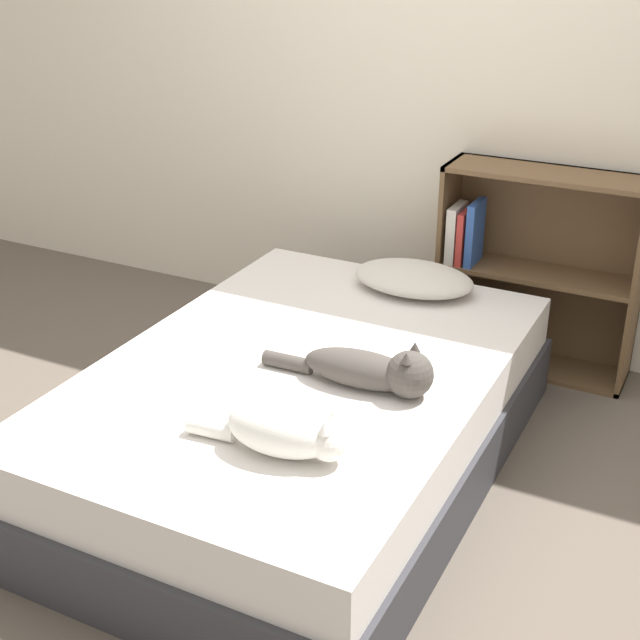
{
  "coord_description": "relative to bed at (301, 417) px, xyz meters",
  "views": [
    {
      "loc": [
        1.25,
        -2.31,
        1.81
      ],
      "look_at": [
        0.0,
        0.14,
        0.52
      ],
      "focal_mm": 50.0,
      "sensor_mm": 36.0,
      "label": 1
    }
  ],
  "objects": [
    {
      "name": "cat_dark",
      "position": [
        0.28,
        -0.04,
        0.27
      ],
      "size": [
        0.58,
        0.16,
        0.17
      ],
      "rotation": [
        0.0,
        0.0,
        0.04
      ],
      "color": "#47423D",
      "rests_on": "bed"
    },
    {
      "name": "pillow",
      "position": [
        0.11,
        0.75,
        0.26
      ],
      "size": [
        0.48,
        0.32,
        0.1
      ],
      "color": "beige",
      "rests_on": "bed"
    },
    {
      "name": "bookshelf",
      "position": [
        0.48,
        1.16,
        0.24
      ],
      "size": [
        0.81,
        0.26,
        0.85
      ],
      "color": "brown",
      "rests_on": "ground_plane"
    },
    {
      "name": "bed",
      "position": [
        0.0,
        0.0,
        0.0
      ],
      "size": [
        1.26,
        1.88,
        0.42
      ],
      "color": "#333338",
      "rests_on": "ground_plane"
    },
    {
      "name": "ground_plane",
      "position": [
        0.0,
        0.0,
        -0.2
      ],
      "size": [
        8.0,
        8.0,
        0.0
      ],
      "primitive_type": "plane",
      "color": "brown"
    },
    {
      "name": "wall_back",
      "position": [
        0.0,
        1.29,
        1.05
      ],
      "size": [
        8.0,
        0.06,
        2.5
      ],
      "color": "silver",
      "rests_on": "ground_plane"
    },
    {
      "name": "cat_light",
      "position": [
        0.21,
        -0.49,
        0.28
      ],
      "size": [
        0.48,
        0.2,
        0.15
      ],
      "rotation": [
        0.0,
        0.0,
        0.09
      ],
      "color": "white",
      "rests_on": "bed"
    }
  ]
}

